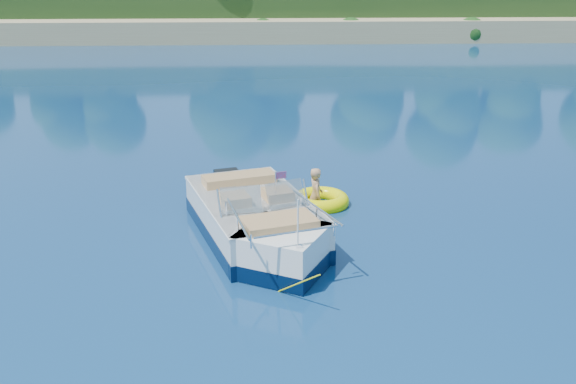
# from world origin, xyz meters

# --- Properties ---
(ground) EXTENTS (160.00, 160.00, 0.00)m
(ground) POSITION_xyz_m (0.00, 0.00, 0.00)
(ground) COLOR #0B214F
(ground) RESTS_ON ground
(shoreline) EXTENTS (170.00, 59.00, 6.00)m
(shoreline) POSITION_xyz_m (0.00, 63.77, 0.98)
(shoreline) COLOR tan
(shoreline) RESTS_ON ground
(motorboat) EXTENTS (2.98, 5.34, 1.84)m
(motorboat) POSITION_xyz_m (0.46, 1.53, 0.36)
(motorboat) COLOR white
(motorboat) RESTS_ON ground
(tow_tube) EXTENTS (1.46, 1.46, 0.35)m
(tow_tube) POSITION_xyz_m (1.86, 3.57, 0.09)
(tow_tube) COLOR #FEF600
(tow_tube) RESTS_ON ground
(boy) EXTENTS (0.44, 0.77, 1.43)m
(boy) POSITION_xyz_m (1.75, 3.57, 0.00)
(boy) COLOR tan
(boy) RESTS_ON ground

